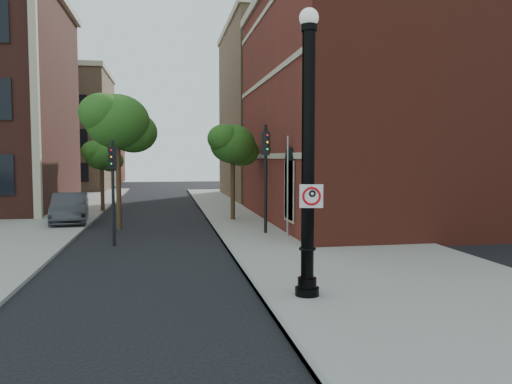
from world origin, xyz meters
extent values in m
plane|color=black|center=(0.00, 0.00, 0.00)|extent=(120.00, 120.00, 0.00)
cube|color=gray|center=(6.00, 10.00, 0.06)|extent=(8.00, 60.00, 0.12)
cube|color=gray|center=(-9.00, 18.00, 0.06)|extent=(10.00, 50.00, 0.12)
cube|color=gray|center=(2.05, 10.00, 0.07)|extent=(0.10, 60.00, 0.14)
cube|color=maroon|center=(16.00, 14.00, 6.00)|extent=(22.00, 16.00, 12.00)
cube|color=black|center=(4.96, 9.00, 2.00)|extent=(0.08, 1.40, 2.40)
cube|color=#B8AF8E|center=(4.97, 14.00, 3.50)|extent=(0.06, 16.00, 0.25)
cube|color=#B8AF8E|center=(4.97, 14.00, 7.50)|extent=(0.06, 16.00, 0.25)
cube|color=#B8AF8E|center=(4.97, 14.00, 11.00)|extent=(0.06, 16.00, 0.25)
cube|color=#B8AF8E|center=(-7.00, 17.00, 7.00)|extent=(0.40, 0.40, 14.00)
cube|color=#9A7654|center=(-12.00, 44.00, 6.00)|extent=(12.00, 12.00, 12.00)
cube|color=maroon|center=(-12.00, 58.00, 5.00)|extent=(12.00, 12.00, 10.00)
cube|color=#9A7654|center=(16.00, 30.00, 7.00)|extent=(22.00, 14.00, 14.00)
cylinder|color=black|center=(3.10, -0.10, 0.16)|extent=(0.58, 0.58, 0.31)
cylinder|color=black|center=(3.10, -0.10, 0.42)|extent=(0.46, 0.46, 0.26)
cylinder|color=black|center=(3.10, -0.10, 3.34)|extent=(0.31, 0.31, 6.05)
torus|color=black|center=(3.10, -0.10, 1.25)|extent=(0.42, 0.42, 0.06)
cylinder|color=black|center=(3.10, -0.10, 6.44)|extent=(0.38, 0.38, 0.16)
sphere|color=silver|center=(3.10, -0.10, 6.67)|extent=(0.46, 0.46, 0.46)
cube|color=white|center=(3.14, -0.27, 2.53)|extent=(0.55, 0.14, 0.55)
cube|color=black|center=(3.14, -0.27, 2.78)|extent=(0.54, 0.12, 0.05)
cube|color=black|center=(3.14, -0.27, 2.28)|extent=(0.54, 0.12, 0.05)
cube|color=black|center=(2.89, -0.21, 2.53)|extent=(0.05, 0.02, 0.55)
cube|color=black|center=(3.39, -0.32, 2.53)|extent=(0.05, 0.02, 0.55)
torus|color=red|center=(3.14, -0.27, 2.53)|extent=(0.44, 0.15, 0.44)
cube|color=red|center=(3.14, -0.27, 2.53)|extent=(0.31, 0.07, 0.31)
cube|color=black|center=(3.09, -0.26, 2.53)|extent=(0.05, 0.02, 0.26)
torus|color=black|center=(3.16, -0.27, 2.59)|extent=(0.18, 0.09, 0.17)
cylinder|color=black|center=(3.14, -0.27, 2.78)|extent=(0.03, 0.03, 0.03)
imported|color=#313035|center=(-5.09, 15.46, 0.80)|extent=(2.23, 4.99, 1.59)
cylinder|color=black|center=(-2.21, 8.30, 2.05)|extent=(0.12, 0.12, 4.09)
cube|color=black|center=(-2.21, 8.30, 3.41)|extent=(0.33, 0.32, 0.85)
sphere|color=#E50505|center=(-2.26, 8.18, 3.71)|extent=(0.15, 0.15, 0.15)
sphere|color=#FF8C00|center=(-2.26, 8.18, 3.45)|extent=(0.15, 0.15, 0.15)
sphere|color=#00E519|center=(-2.26, 8.18, 3.20)|extent=(0.15, 0.15, 0.15)
cylinder|color=black|center=(4.10, 9.86, 2.42)|extent=(0.14, 0.14, 4.85)
cube|color=black|center=(4.10, 9.86, 4.04)|extent=(0.39, 0.38, 1.01)
sphere|color=#E50505|center=(4.16, 9.71, 4.40)|extent=(0.18, 0.18, 0.18)
sphere|color=#FF8C00|center=(4.16, 9.71, 4.09)|extent=(0.18, 0.18, 0.18)
sphere|color=#00E519|center=(4.16, 9.71, 3.79)|extent=(0.18, 0.18, 0.18)
cylinder|color=#999999|center=(4.80, 8.68, 2.16)|extent=(0.09, 0.09, 4.33)
cylinder|color=#382516|center=(-2.41, 12.90, 2.39)|extent=(0.24, 0.24, 4.78)
ellipsoid|color=#1B4712|center=(-2.41, 12.90, 5.12)|extent=(3.00, 3.00, 2.55)
ellipsoid|color=#1B4712|center=(-1.73, 13.45, 4.64)|extent=(2.32, 2.32, 1.97)
ellipsoid|color=#1B4712|center=(-3.02, 12.49, 5.46)|extent=(2.18, 2.18, 1.86)
cylinder|color=#382516|center=(-4.07, 20.51, 1.66)|extent=(0.24, 0.24, 3.32)
ellipsoid|color=#1B4712|center=(-4.07, 20.51, 3.56)|extent=(2.09, 2.09, 1.78)
ellipsoid|color=#1B4712|center=(-3.59, 20.89, 3.23)|extent=(1.61, 1.61, 1.37)
ellipsoid|color=#1B4712|center=(-4.49, 20.23, 3.80)|extent=(1.52, 1.52, 1.29)
cylinder|color=#382516|center=(3.33, 14.92, 1.93)|extent=(0.24, 0.24, 3.87)
ellipsoid|color=#1B4712|center=(3.33, 14.92, 4.14)|extent=(2.43, 2.43, 2.07)
ellipsoid|color=#1B4712|center=(3.88, 15.36, 3.76)|extent=(1.88, 1.88, 1.60)
ellipsoid|color=#1B4712|center=(2.83, 14.59, 4.42)|extent=(1.77, 1.77, 1.50)
camera|label=1|loc=(-0.23, -11.49, 3.44)|focal=35.00mm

